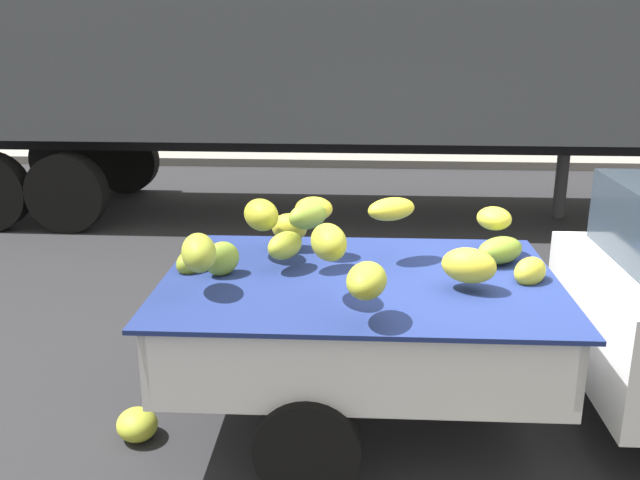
# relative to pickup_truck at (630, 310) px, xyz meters

# --- Properties ---
(ground) EXTENTS (220.00, 220.00, 0.00)m
(ground) POSITION_rel_pickup_truck_xyz_m (-0.95, 0.26, -0.89)
(ground) COLOR #28282B
(curb_strip) EXTENTS (80.00, 0.80, 0.16)m
(curb_strip) POSITION_rel_pickup_truck_xyz_m (-0.95, 9.66, -0.81)
(curb_strip) COLOR gray
(curb_strip) RESTS_ON ground
(pickup_truck) EXTENTS (4.68, 1.91, 1.70)m
(pickup_truck) POSITION_rel_pickup_truck_xyz_m (0.00, 0.00, 0.00)
(pickup_truck) COLOR white
(pickup_truck) RESTS_ON ground
(semi_trailer) EXTENTS (12.01, 2.71, 3.95)m
(semi_trailer) POSITION_rel_pickup_truck_xyz_m (-2.28, 5.76, 1.65)
(semi_trailer) COLOR #4C5156
(semi_trailer) RESTS_ON ground
(fallen_banana_bunch_near_tailgate) EXTENTS (0.39, 0.41, 0.21)m
(fallen_banana_bunch_near_tailgate) POSITION_rel_pickup_truck_xyz_m (-3.31, -0.35, -0.78)
(fallen_banana_bunch_near_tailgate) COLOR #AAB232
(fallen_banana_bunch_near_tailgate) RESTS_ON ground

